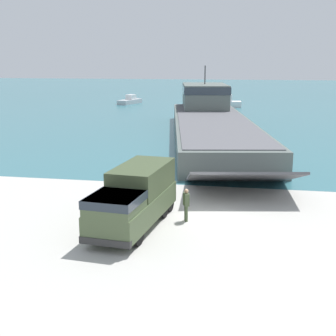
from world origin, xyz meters
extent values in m
plane|color=#B7B5AD|center=(0.00, 0.00, 0.00)|extent=(240.00, 240.00, 0.00)
cube|color=#336B75|center=(0.00, 96.20, 0.00)|extent=(240.00, 180.00, 0.01)
cube|color=#56605B|center=(-1.90, 25.80, 1.02)|extent=(14.17, 37.36, 2.03)
cube|color=#56565B|center=(-1.90, 25.80, 2.07)|extent=(13.29, 35.81, 0.08)
cube|color=#56605B|center=(-4.09, 38.26, 3.61)|extent=(7.27, 11.04, 3.16)
cube|color=#28333D|center=(-4.09, 38.26, 4.57)|extent=(7.44, 11.17, 0.95)
cylinder|color=#3F3F42|center=(-4.09, 38.26, 6.39)|extent=(0.16, 0.16, 2.40)
cube|color=#56565B|center=(1.78, 4.84, 1.07)|extent=(7.72, 7.16, 2.09)
cube|color=#475638|center=(-3.38, -2.27, 0.97)|extent=(3.12, 7.59, 1.16)
cube|color=#475638|center=(-3.64, -4.70, 1.93)|extent=(2.47, 2.73, 0.77)
cube|color=#28333D|center=(-3.64, -4.70, 2.13)|extent=(2.54, 2.76, 0.38)
cube|color=#3C492E|center=(-3.25, -1.02, 2.24)|extent=(2.74, 4.89, 1.38)
cube|color=#2D2D2D|center=(-3.76, -5.87, 0.54)|extent=(2.42, 0.49, 0.32)
cylinder|color=black|center=(-2.65, -4.65, 0.60)|extent=(0.48, 1.23, 1.20)
cylinder|color=black|center=(-4.59, -4.45, 0.60)|extent=(0.48, 1.23, 1.20)
cylinder|color=black|center=(-2.23, -0.65, 0.60)|extent=(0.48, 1.23, 1.20)
cylinder|color=black|center=(-4.16, -0.44, 0.60)|extent=(0.48, 1.23, 1.20)
cylinder|color=black|center=(-2.11, 0.45, 0.60)|extent=(0.48, 1.23, 1.20)
cylinder|color=black|center=(-4.05, 0.65, 0.60)|extent=(0.48, 1.23, 1.20)
cylinder|color=#475638|center=(-0.87, -1.09, 0.42)|extent=(0.14, 0.14, 0.85)
cylinder|color=#475638|center=(-0.94, -0.93, 0.42)|extent=(0.14, 0.14, 0.85)
cube|color=#475638|center=(-0.91, -1.01, 1.18)|extent=(0.39, 0.50, 0.67)
sphere|color=tan|center=(-0.91, -1.01, 1.63)|extent=(0.23, 0.23, 0.23)
cube|color=#B7BABF|center=(-21.37, 64.45, 0.42)|extent=(3.66, 6.60, 0.84)
cube|color=silver|center=(-21.24, 64.90, 1.30)|extent=(1.87, 2.20, 0.92)
cube|color=white|center=(-2.93, 61.43, 0.52)|extent=(6.29, 3.09, 1.04)
cube|color=silver|center=(-2.47, 61.46, 1.62)|extent=(1.97, 1.96, 1.15)
camera|label=1|loc=(2.35, -24.11, 8.23)|focal=50.00mm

